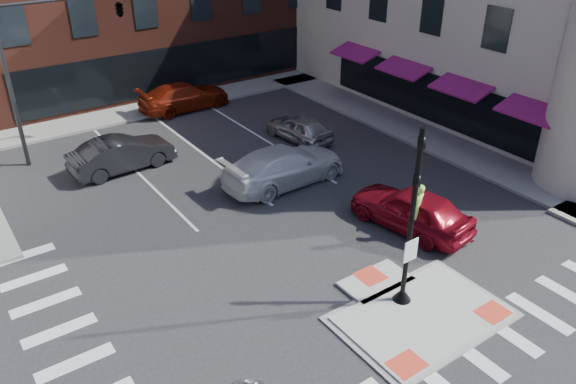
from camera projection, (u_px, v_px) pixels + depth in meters
ground at (410, 309)px, 17.96m from camera, size 120.00×120.00×0.00m
refuge_island at (416, 312)px, 17.75m from camera, size 5.40×4.65×0.13m
sidewalk_e at (417, 132)px, 30.52m from camera, size 3.00×24.00×0.15m
sidewalk_n at (189, 99)px, 35.22m from camera, size 26.00×3.00×0.15m
signal_pole at (409, 242)px, 17.10m from camera, size 0.60×0.60×5.98m
mast_arm_signal at (90, 24)px, 26.14m from camera, size 6.10×2.24×8.00m
red_sedan at (411, 209)px, 21.81m from camera, size 2.83×5.24×1.69m
white_pickup at (284, 165)px, 25.13m from camera, size 6.00×2.64×1.71m
bg_car_dark at (122, 154)px, 26.34m from camera, size 4.98×1.99×1.61m
bg_car_silver at (299, 128)px, 29.47m from camera, size 2.12×4.15×1.35m
bg_car_red at (184, 96)px, 33.47m from camera, size 5.57×2.39×1.60m
cyclist at (415, 221)px, 21.09m from camera, size 0.78×1.94×2.37m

